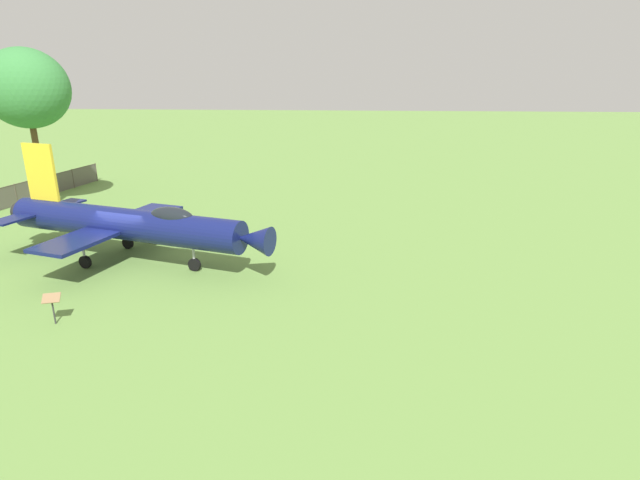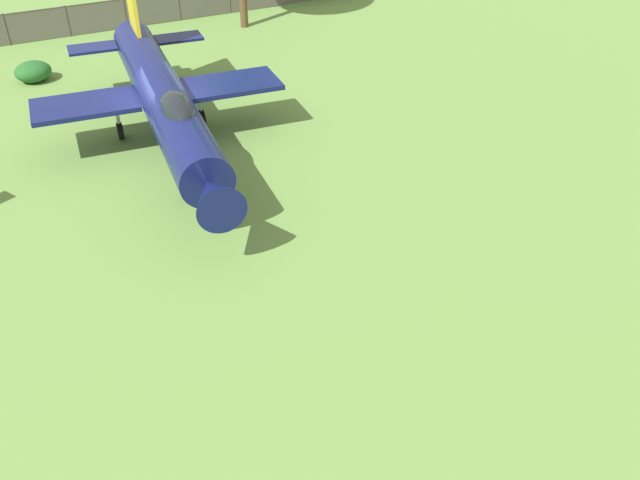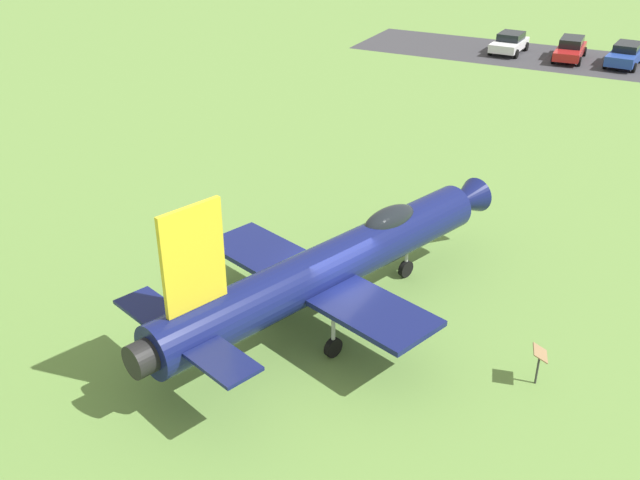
# 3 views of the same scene
# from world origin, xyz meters

# --- Properties ---
(ground_plane) EXTENTS (200.00, 200.00, 0.00)m
(ground_plane) POSITION_xyz_m (0.00, 0.00, 0.00)
(ground_plane) COLOR #668E42
(parking_strip) EXTENTS (9.89, 38.91, 0.00)m
(parking_strip) POSITION_xyz_m (-37.29, 2.55, 0.00)
(parking_strip) COLOR #38383D
(parking_strip) RESTS_ON ground_plane
(display_jet) EXTENTS (14.11, 8.52, 5.42)m
(display_jet) POSITION_xyz_m (-0.33, 0.09, 1.91)
(display_jet) COLOR #111951
(display_jet) RESTS_ON ground_plane
(info_plaque) EXTENTS (0.69, 0.56, 1.14)m
(info_plaque) POSITION_xyz_m (-0.11, 6.45, 0.85)
(info_plaque) COLOR #333333
(info_plaque) RESTS_ON ground_plane
(parked_car_blue) EXTENTS (4.60, 2.16, 1.48)m
(parked_car_blue) POSITION_xyz_m (-37.37, 2.41, 0.77)
(parked_car_blue) COLOR #23429E
(parked_car_blue) RESTS_ON ground_plane
(parked_car_red) EXTENTS (4.92, 2.33, 1.49)m
(parked_car_red) POSITION_xyz_m (-37.21, -1.29, 0.77)
(parked_car_red) COLOR red
(parked_car_red) RESTS_ON ground_plane
(parked_car_white) EXTENTS (4.03, 2.16, 1.43)m
(parked_car_white) POSITION_xyz_m (-36.97, -5.62, 0.74)
(parked_car_white) COLOR silver
(parked_car_white) RESTS_ON ground_plane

